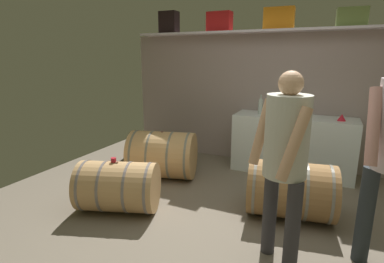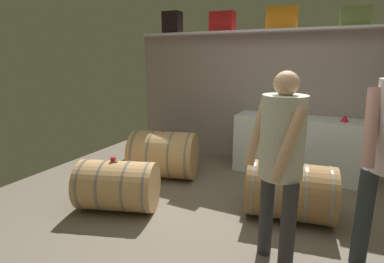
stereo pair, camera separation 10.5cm
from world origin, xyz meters
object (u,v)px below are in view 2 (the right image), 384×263
object	(u,v)px
wine_glass	(294,109)
wine_barrel_near	(118,186)
toolcase_olive	(356,17)
red_funnel	(345,118)
toolcase_black	(172,23)
wine_barrel_flank	(164,154)
work_cabinet	(295,146)
wine_barrel_far	(290,191)
visitor_tasting	(281,152)
toolcase_orange	(282,18)
wine_bottle_green	(289,107)
wine_bottle_clear	(263,106)
toolcase_red	(222,22)
tasting_cup	(113,159)

from	to	relation	value
wine_glass	wine_barrel_near	size ratio (longest dim) A/B	0.14
toolcase_olive	red_funnel	xyz separation A→B (m)	(0.01, -0.25, -1.29)
toolcase_black	wine_barrel_flank	xyz separation A→B (m)	(0.49, -1.15, -1.90)
work_cabinet	wine_barrel_far	size ratio (longest dim) A/B	1.76
work_cabinet	visitor_tasting	world-z (taller)	visitor_tasting
toolcase_black	toolcase_olive	bearing A→B (deg)	-2.91
toolcase_orange	visitor_tasting	world-z (taller)	toolcase_orange
work_cabinet	wine_bottle_green	size ratio (longest dim) A/B	5.08
wine_barrel_near	wine_barrel_far	distance (m)	1.87
wine_glass	wine_barrel_near	distance (m)	2.71
wine_bottle_clear	toolcase_red	bearing A→B (deg)	165.52
toolcase_orange	wine_bottle_clear	distance (m)	1.26
work_cabinet	wine_bottle_clear	bearing A→B (deg)	-179.54
toolcase_red	wine_barrel_flank	bearing A→B (deg)	-107.53
red_funnel	wine_barrel_near	xyz separation A→B (m)	(-2.20, -1.96, -0.61)
toolcase_red	wine_glass	xyz separation A→B (m)	(1.17, -0.06, -1.27)
wine_bottle_green	visitor_tasting	size ratio (longest dim) A/B	0.21
wine_barrel_flank	wine_glass	bearing A→B (deg)	20.56
toolcase_orange	wine_bottle_green	distance (m)	1.28
wine_barrel_far	wine_bottle_green	bearing A→B (deg)	93.08
toolcase_black	wine_barrel_flank	size ratio (longest dim) A/B	0.34
wine_bottle_clear	wine_glass	distance (m)	0.45
toolcase_olive	red_funnel	world-z (taller)	toolcase_olive
toolcase_red	wine_barrel_far	world-z (taller)	toolcase_red
toolcase_orange	red_funnel	distance (m)	1.64
wine_barrel_near	red_funnel	bearing A→B (deg)	22.66
wine_bottle_clear	toolcase_orange	bearing A→B (deg)	51.46
work_cabinet	wine_barrel_flank	size ratio (longest dim) A/B	1.65
tasting_cup	toolcase_red	bearing A→B (deg)	79.71
wine_barrel_flank	visitor_tasting	world-z (taller)	visitor_tasting
toolcase_black	toolcase_red	world-z (taller)	toolcase_black
wine_bottle_clear	wine_barrel_near	distance (m)	2.40
wine_barrel_far	tasting_cup	distance (m)	1.93
toolcase_olive	wine_glass	distance (m)	1.41
toolcase_olive	wine_barrel_flank	bearing A→B (deg)	-156.31
toolcase_orange	toolcase_olive	world-z (taller)	toolcase_orange
work_cabinet	wine_glass	xyz separation A→B (m)	(-0.07, 0.13, 0.52)
wine_bottle_green	wine_barrel_flank	xyz separation A→B (m)	(-1.54, -0.82, -0.67)
wine_barrel_far	wine_barrel_flank	world-z (taller)	wine_barrel_flank
wine_glass	tasting_cup	world-z (taller)	wine_glass
toolcase_red	toolcase_orange	size ratio (longest dim) A/B	0.90
toolcase_orange	red_funnel	world-z (taller)	toolcase_orange
toolcase_olive	work_cabinet	size ratio (longest dim) A/B	0.22
toolcase_red	toolcase_orange	world-z (taller)	toolcase_orange
toolcase_orange	wine_glass	xyz separation A→B (m)	(0.27, -0.06, -1.27)
work_cabinet	wine_bottle_green	world-z (taller)	wine_bottle_green
toolcase_orange	wine_barrel_far	world-z (taller)	toolcase_orange
toolcase_black	wine_bottle_green	world-z (taller)	toolcase_black
wine_glass	tasting_cup	distance (m)	2.68
toolcase_red	visitor_tasting	xyz separation A→B (m)	(1.41, -2.37, -1.24)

